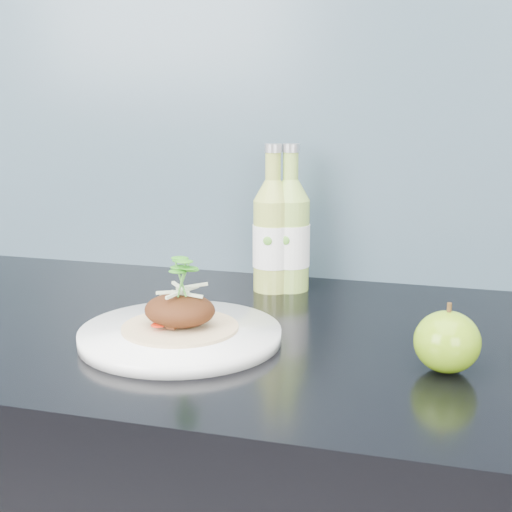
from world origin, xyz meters
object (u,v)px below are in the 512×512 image
(dinner_plate, at_px, (180,335))
(cider_bottle_left, at_px, (273,236))
(green_apple, at_px, (447,342))
(cider_bottle_right, at_px, (290,235))

(dinner_plate, distance_m, cider_bottle_left, 0.28)
(cider_bottle_left, bearing_deg, green_apple, -51.40)
(cider_bottle_left, distance_m, cider_bottle_right, 0.03)
(dinner_plate, height_order, cider_bottle_left, cider_bottle_left)
(cider_bottle_left, height_order, cider_bottle_right, same)
(green_apple, xyz_separation_m, cider_bottle_left, (-0.27, 0.27, 0.05))
(green_apple, distance_m, cider_bottle_right, 0.38)
(dinner_plate, xyz_separation_m, cider_bottle_right, (0.07, 0.27, 0.08))
(green_apple, bearing_deg, dinner_plate, 177.98)
(cider_bottle_right, bearing_deg, green_apple, -53.29)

